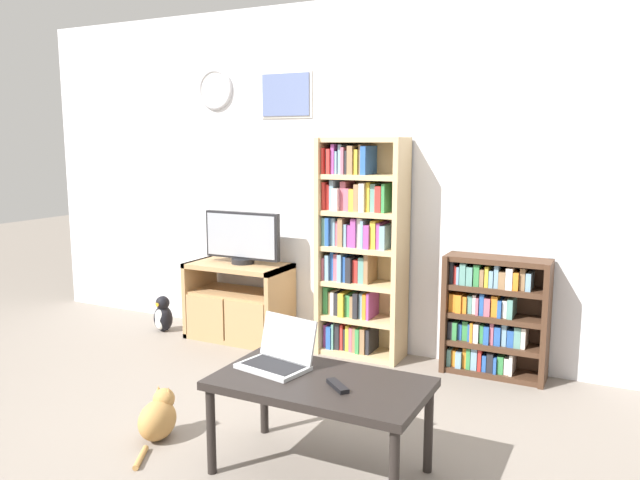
% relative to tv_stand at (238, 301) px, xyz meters
% --- Properties ---
extents(ground_plane, '(18.00, 18.00, 0.00)m').
position_rel_tv_stand_xyz_m(ground_plane, '(0.92, -1.47, -0.31)').
color(ground_plane, gray).
extents(wall_back, '(6.09, 0.09, 2.60)m').
position_rel_tv_stand_xyz_m(wall_back, '(0.91, 0.28, 1.00)').
color(wall_back, silver).
rests_on(wall_back, ground_plane).
extents(tv_stand, '(0.81, 0.43, 0.61)m').
position_rel_tv_stand_xyz_m(tv_stand, '(0.00, 0.00, 0.00)').
color(tv_stand, tan).
rests_on(tv_stand, ground_plane).
extents(television, '(0.66, 0.18, 0.41)m').
position_rel_tv_stand_xyz_m(television, '(0.03, 0.04, 0.51)').
color(television, black).
rests_on(television, tv_stand).
extents(bookshelf_tall, '(0.63, 0.29, 1.60)m').
position_rel_tv_stand_xyz_m(bookshelf_tall, '(1.00, 0.11, 0.50)').
color(bookshelf_tall, tan).
rests_on(bookshelf_tall, ground_plane).
extents(bookshelf_short, '(0.69, 0.24, 0.81)m').
position_rel_tv_stand_xyz_m(bookshelf_short, '(1.97, 0.13, 0.10)').
color(bookshelf_short, '#472D1E').
rests_on(bookshelf_short, ground_plane).
extents(coffee_table, '(1.00, 0.56, 0.47)m').
position_rel_tv_stand_xyz_m(coffee_table, '(1.51, -1.54, 0.11)').
color(coffee_table, black).
rests_on(coffee_table, ground_plane).
extents(laptop, '(0.37, 0.32, 0.24)m').
position_rel_tv_stand_xyz_m(laptop, '(1.25, -1.48, 0.22)').
color(laptop, '#B7BABC').
rests_on(laptop, coffee_table).
extents(remote_near_laptop, '(0.15, 0.14, 0.02)m').
position_rel_tv_stand_xyz_m(remote_near_laptop, '(1.63, -1.59, 0.17)').
color(remote_near_laptop, black).
rests_on(remote_near_laptop, coffee_table).
extents(cat, '(0.24, 0.44, 0.27)m').
position_rel_tv_stand_xyz_m(cat, '(0.59, -1.62, -0.19)').
color(cat, '#B78447').
rests_on(cat, ground_plane).
extents(penguin_figurine, '(0.16, 0.15, 0.30)m').
position_rel_tv_stand_xyz_m(penguin_figurine, '(-0.67, -0.12, -0.17)').
color(penguin_figurine, black).
rests_on(penguin_figurine, ground_plane).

